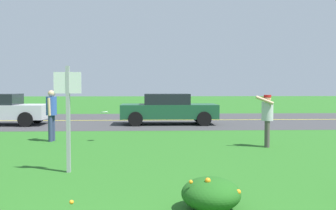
{
  "coord_description": "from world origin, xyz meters",
  "views": [
    {
      "loc": [
        0.59,
        -2.33,
        1.79
      ],
      "look_at": [
        1.1,
        8.22,
        1.28
      ],
      "focal_mm": 41.46,
      "sensor_mm": 36.0,
      "label": 1
    }
  ],
  "objects": [
    {
      "name": "ground_plane",
      "position": [
        0.0,
        9.08,
        0.0
      ],
      "size": [
        120.0,
        120.0,
        0.0
      ],
      "primitive_type": "plane",
      "color": "#26601E"
    },
    {
      "name": "highway_strip",
      "position": [
        0.0,
        18.16,
        0.0
      ],
      "size": [
        120.0,
        9.85,
        0.01
      ],
      "primitive_type": "cube",
      "color": "#38383A",
      "rests_on": "ground"
    },
    {
      "name": "highway_center_stripe",
      "position": [
        0.0,
        18.16,
        0.01
      ],
      "size": [
        120.0,
        0.16,
        0.0
      ],
      "primitive_type": "cube",
      "color": "yellow",
      "rests_on": "ground"
    },
    {
      "name": "daylily_clump_mid_left",
      "position": [
        1.48,
        3.16,
        0.24
      ],
      "size": [
        0.86,
        0.9,
        0.51
      ],
      "color": "#1E5619",
      "rests_on": "ground"
    },
    {
      "name": "sign_post_near_path",
      "position": [
        -1.09,
        5.76,
        1.35
      ],
      "size": [
        0.56,
        0.1,
        2.21
      ],
      "color": "#93969B",
      "rests_on": "ground"
    },
    {
      "name": "person_thrower_blue_shirt",
      "position": [
        -2.6,
        10.43,
        1.01
      ],
      "size": [
        0.49,
        0.52,
        1.9
      ],
      "color": "#2D4C9E",
      "rests_on": "ground"
    },
    {
      "name": "person_catcher_red_cap_gray_shirt",
      "position": [
        4.06,
        8.91,
        0.94
      ],
      "size": [
        0.57,
        0.52,
        1.54
      ],
      "color": "#B2B2B7",
      "rests_on": "ground"
    },
    {
      "name": "frisbee_white",
      "position": [
        -0.87,
        10.26,
        0.95
      ],
      "size": [
        0.25,
        0.25,
        0.1
      ],
      "color": "white"
    },
    {
      "name": "car_dark_green_center_right",
      "position": [
        1.49,
        15.94,
        0.74
      ],
      "size": [
        4.5,
        2.0,
        1.45
      ],
      "color": "#194C2D",
      "rests_on": "ground"
    }
  ]
}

